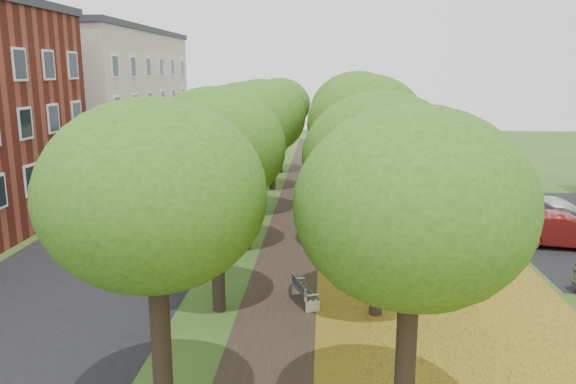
# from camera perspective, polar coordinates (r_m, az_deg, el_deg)

# --- Properties ---
(street_asphalt) EXTENTS (8.00, 70.00, 0.01)m
(street_asphalt) POSITION_cam_1_polar(r_m,az_deg,el_deg) (27.40, -14.49, -3.48)
(street_asphalt) COLOR black
(street_asphalt) RESTS_ON ground
(footpath) EXTENTS (3.20, 70.00, 0.01)m
(footpath) POSITION_cam_1_polar(r_m,az_deg,el_deg) (26.08, 1.41, -3.88)
(footpath) COLOR black
(footpath) RESTS_ON ground
(leaf_verge) EXTENTS (7.50, 70.00, 0.01)m
(leaf_verge) POSITION_cam_1_polar(r_m,az_deg,el_deg) (26.38, 12.36, -3.98)
(leaf_verge) COLOR #A08A1D
(leaf_verge) RESTS_ON ground
(tree_row_west) EXTENTS (4.37, 34.37, 6.74)m
(tree_row_west) POSITION_cam_1_polar(r_m,az_deg,el_deg) (25.35, -3.54, 6.81)
(tree_row_west) COLOR black
(tree_row_west) RESTS_ON ground
(tree_row_east) EXTENTS (4.37, 34.37, 6.74)m
(tree_row_east) POSITION_cam_1_polar(r_m,az_deg,el_deg) (25.20, 7.43, 6.70)
(tree_row_east) COLOR black
(tree_row_east) RESTS_ON ground
(building_cream) EXTENTS (10.30, 20.30, 10.40)m
(building_cream) POSITION_cam_1_polar(r_m,az_deg,el_deg) (46.68, -19.22, 9.09)
(building_cream) COLOR beige
(building_cream) RESTS_ON ground
(bench) EXTENTS (0.96, 1.65, 0.75)m
(bench) POSITION_cam_1_polar(r_m,az_deg,el_deg) (18.08, 1.61, -10.07)
(bench) COLOR #273129
(bench) RESTS_ON ground
(car_red) EXTENTS (4.49, 2.19, 1.42)m
(car_red) POSITION_cam_1_polar(r_m,az_deg,el_deg) (26.14, 26.16, -3.53)
(car_red) COLOR maroon
(car_red) RESTS_ON ground
(car_grey) EXTENTS (4.83, 2.69, 1.32)m
(car_grey) POSITION_cam_1_polar(r_m,az_deg,el_deg) (28.84, 23.94, -2.03)
(car_grey) COLOR #333238
(car_grey) RESTS_ON ground
(car_white) EXTENTS (5.29, 3.26, 1.37)m
(car_white) POSITION_cam_1_polar(r_m,az_deg,el_deg) (30.76, 23.15, -1.08)
(car_white) COLOR white
(car_white) RESTS_ON ground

